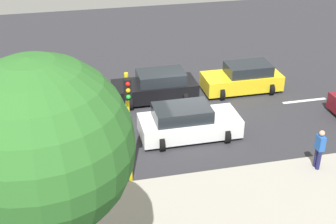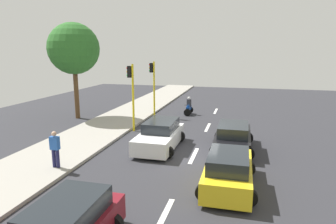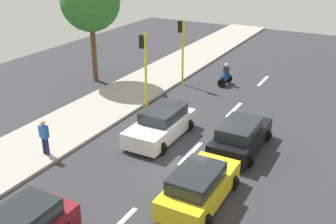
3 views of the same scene
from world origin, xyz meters
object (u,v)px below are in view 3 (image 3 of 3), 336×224
car_white (161,124)px  pedestrian_by_tree (44,136)px  traffic_light_corner (182,43)px  traffic_light_midblock (144,60)px  motorcycle (225,76)px  car_black (240,137)px  car_yellow_cab (199,186)px  street_tree_center (90,2)px

car_white → pedestrian_by_tree: (3.70, 4.28, 0.35)m
traffic_light_corner → traffic_light_midblock: size_ratio=1.00×
pedestrian_by_tree → traffic_light_corner: 12.24m
traffic_light_corner → motorcycle: bearing=-153.9°
car_white → pedestrian_by_tree: bearing=49.2°
pedestrian_by_tree → car_white: bearing=-130.8°
car_black → pedestrian_by_tree: (7.67, 4.89, 0.35)m
car_black → car_yellow_cab: 4.75m
car_white → motorcycle: (0.04, -9.12, -0.07)m
motorcycle → pedestrian_by_tree: (3.65, 13.40, 0.42)m
car_white → motorcycle: size_ratio=2.89×
motorcycle → traffic_light_corner: (2.74, 1.34, 2.29)m
car_black → car_white: 4.02m
car_white → pedestrian_by_tree: pedestrian_by_tree is taller
pedestrian_by_tree → street_tree_center: street_tree_center is taller
motorcycle → street_tree_center: size_ratio=0.20×
car_white → motorcycle: motorcycle is taller
car_black → motorcycle: motorcycle is taller
pedestrian_by_tree → traffic_light_corner: (-0.91, -12.06, 1.87)m
traffic_light_corner → traffic_light_midblock: same height
car_black → street_tree_center: bearing=-21.7°
motorcycle → street_tree_center: 10.36m
traffic_light_midblock → car_white: bearing=133.0°
motorcycle → traffic_light_corner: 3.82m
traffic_light_corner → traffic_light_midblock: 4.79m
car_black → car_white: (3.97, 0.61, 0.00)m
pedestrian_by_tree → car_yellow_cab: bearing=-178.9°
traffic_light_midblock → pedestrian_by_tree: bearing=82.8°
motorcycle → traffic_light_midblock: bearing=65.9°
traffic_light_corner → car_white: bearing=109.7°
motorcycle → pedestrian_by_tree: 13.90m
pedestrian_by_tree → motorcycle: bearing=-105.3°
car_black → pedestrian_by_tree: size_ratio=2.53×
pedestrian_by_tree → traffic_light_corner: size_ratio=0.38×
pedestrian_by_tree → street_tree_center: size_ratio=0.23×
car_black → traffic_light_corner: (6.76, -7.17, 2.22)m
car_yellow_cab → motorcycle: 13.86m
car_black → street_tree_center: street_tree_center is taller
car_black → traffic_light_corner: bearing=-46.7°
traffic_light_midblock → motorcycle: bearing=-114.1°
car_yellow_cab → motorcycle: (4.02, -13.26, -0.07)m
motorcycle → traffic_light_midblock: 7.10m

